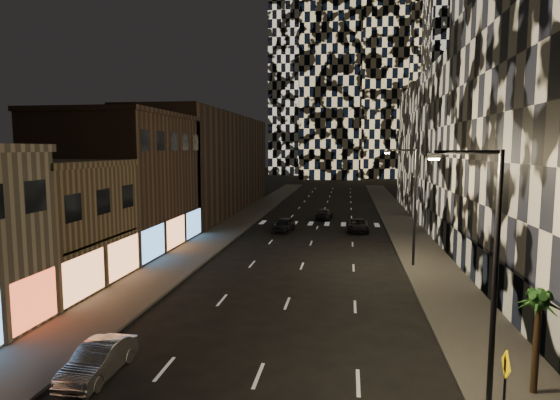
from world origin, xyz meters
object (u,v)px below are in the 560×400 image
(ped_sign, at_px, (505,378))
(palm_tree, at_px, (538,308))
(car_silver_parked, at_px, (98,360))
(car_dark_oncoming, at_px, (325,214))
(streetlight_far, at_px, (412,199))
(streetlight_near, at_px, (489,259))
(car_dark_midlane, at_px, (284,225))
(car_dark_rightlane, at_px, (358,225))

(ped_sign, distance_m, palm_tree, 3.79)
(car_silver_parked, height_order, car_dark_oncoming, car_silver_parked)
(streetlight_far, distance_m, palm_tree, 19.27)
(streetlight_near, height_order, ped_sign, streetlight_near)
(ped_sign, bearing_deg, car_dark_oncoming, 103.89)
(streetlight_near, xyz_separation_m, streetlight_far, (0.00, 20.00, 0.00))
(car_silver_parked, relative_size, car_dark_oncoming, 0.88)
(car_silver_parked, bearing_deg, palm_tree, 4.43)
(car_dark_midlane, distance_m, palm_tree, 35.89)
(streetlight_far, xyz_separation_m, car_silver_parked, (-14.73, -19.99, -4.67))
(streetlight_far, xyz_separation_m, palm_tree, (2.08, -19.06, -1.97))
(streetlight_near, bearing_deg, streetlight_far, 90.00)
(car_dark_rightlane, height_order, ped_sign, ped_sign)
(streetlight_far, distance_m, ped_sign, 22.24)
(car_dark_midlane, relative_size, car_dark_rightlane, 0.92)
(palm_tree, bearing_deg, ped_sign, -124.15)
(car_silver_parked, height_order, palm_tree, palm_tree)
(streetlight_near, height_order, streetlight_far, same)
(car_dark_midlane, bearing_deg, ped_sign, -63.91)
(car_dark_oncoming, bearing_deg, car_dark_rightlane, 119.13)
(streetlight_near, relative_size, palm_tree, 2.30)
(streetlight_near, relative_size, ped_sign, 3.22)
(streetlight_near, relative_size, streetlight_far, 1.00)
(car_dark_rightlane, relative_size, ped_sign, 1.77)
(streetlight_far, bearing_deg, ped_sign, -89.77)
(car_dark_midlane, xyz_separation_m, palm_tree, (13.94, -32.97, 2.61))
(streetlight_near, bearing_deg, car_dark_midlane, 109.27)
(car_dark_oncoming, bearing_deg, streetlight_near, 104.07)
(streetlight_far, relative_size, car_silver_parked, 2.18)
(car_silver_parked, xyz_separation_m, ped_sign, (14.82, -2.01, 1.38))
(car_dark_rightlane, bearing_deg, car_dark_oncoming, 114.73)
(ped_sign, relative_size, palm_tree, 0.71)
(streetlight_far, height_order, ped_sign, streetlight_far)
(streetlight_far, xyz_separation_m, car_dark_rightlane, (-3.72, 15.09, -4.67))
(streetlight_near, xyz_separation_m, car_dark_oncoming, (-7.85, 43.89, -4.68))
(streetlight_near, height_order, car_dark_rightlane, streetlight_near)
(streetlight_near, bearing_deg, palm_tree, 24.37)
(car_dark_midlane, relative_size, car_dark_oncoming, 0.98)
(ped_sign, bearing_deg, car_silver_parked, 176.36)
(car_dark_midlane, bearing_deg, streetlight_far, -41.87)
(streetlight_near, relative_size, car_dark_rightlane, 1.82)
(streetlight_near, distance_m, palm_tree, 3.02)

